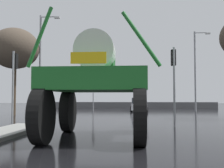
# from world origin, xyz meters

# --- Properties ---
(ground_plane) EXTENTS (120.00, 120.00, 0.00)m
(ground_plane) POSITION_xyz_m (0.00, 18.00, 0.00)
(ground_plane) COLOR black
(oversize_sprayer) EXTENTS (4.32, 5.51, 4.46)m
(oversize_sprayer) POSITION_xyz_m (0.18, 5.74, 2.02)
(oversize_sprayer) COLOR black
(oversize_sprayer) RESTS_ON ground
(sedan_ahead) EXTENTS (1.89, 4.10, 1.52)m
(sedan_ahead) POSITION_xyz_m (2.05, 26.72, 0.71)
(sedan_ahead) COLOR silver
(sedan_ahead) RESTS_ON ground
(traffic_signal_near_left) EXTENTS (0.24, 0.54, 4.08)m
(traffic_signal_near_left) POSITION_xyz_m (-5.05, 10.04, 2.98)
(traffic_signal_near_left) COLOR gray
(traffic_signal_near_left) RESTS_ON ground
(traffic_signal_near_right) EXTENTS (0.24, 0.54, 4.17)m
(traffic_signal_near_right) POSITION_xyz_m (3.66, 10.03, 3.04)
(traffic_signal_near_right) COLOR gray
(traffic_signal_near_right) RESTS_ON ground
(traffic_signal_far_left) EXTENTS (0.24, 0.55, 3.76)m
(traffic_signal_far_left) POSITION_xyz_m (-3.20, 27.22, 2.74)
(traffic_signal_far_left) COLOR gray
(traffic_signal_far_left) RESTS_ON ground
(traffic_signal_far_right) EXTENTS (0.24, 0.55, 3.38)m
(traffic_signal_far_right) POSITION_xyz_m (2.92, 27.22, 2.46)
(traffic_signal_far_right) COLOR gray
(traffic_signal_far_right) RESTS_ON ground
(streetlight_far_left) EXTENTS (1.90, 0.24, 9.17)m
(streetlight_far_left) POSITION_xyz_m (-6.96, 20.03, 5.05)
(streetlight_far_left) COLOR gray
(streetlight_far_left) RESTS_ON ground
(streetlight_far_right) EXTENTS (1.77, 0.24, 8.88)m
(streetlight_far_right) POSITION_xyz_m (8.34, 26.34, 4.88)
(streetlight_far_right) COLOR gray
(streetlight_far_right) RESTS_ON ground
(bare_tree_left) EXTENTS (4.37, 4.37, 7.87)m
(bare_tree_left) POSITION_xyz_m (-9.28, 19.49, 5.98)
(bare_tree_left) COLOR #473828
(bare_tree_left) RESTS_ON ground
(roadside_barrier) EXTENTS (27.07, 0.24, 0.90)m
(roadside_barrier) POSITION_xyz_m (0.00, 36.57, 0.45)
(roadside_barrier) COLOR #59595B
(roadside_barrier) RESTS_ON ground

